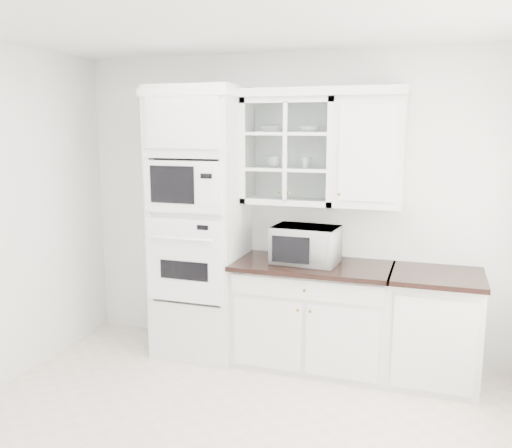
% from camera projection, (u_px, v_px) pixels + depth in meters
% --- Properties ---
extents(room_shell, '(4.00, 3.50, 2.70)m').
position_uv_depth(room_shell, '(241.00, 169.00, 3.57)').
color(room_shell, white).
rests_on(room_shell, ground).
extents(oven_column, '(0.76, 0.68, 2.40)m').
position_uv_depth(oven_column, '(200.00, 224.00, 4.83)').
color(oven_column, silver).
rests_on(oven_column, ground).
extents(base_cabinet_run, '(1.32, 0.67, 0.92)m').
position_uv_depth(base_cabinet_run, '(312.00, 314.00, 4.67)').
color(base_cabinet_run, silver).
rests_on(base_cabinet_run, ground).
extents(extra_base_cabinet, '(0.72, 0.67, 0.92)m').
position_uv_depth(extra_base_cabinet, '(434.00, 328.00, 4.36)').
color(extra_base_cabinet, silver).
rests_on(extra_base_cabinet, ground).
extents(upper_cabinet_glass, '(0.80, 0.33, 0.90)m').
position_uv_depth(upper_cabinet_glass, '(290.00, 151.00, 4.63)').
color(upper_cabinet_glass, silver).
rests_on(upper_cabinet_glass, room_shell).
extents(upper_cabinet_solid, '(0.55, 0.33, 0.90)m').
position_uv_depth(upper_cabinet_solid, '(370.00, 152.00, 4.42)').
color(upper_cabinet_solid, silver).
rests_on(upper_cabinet_solid, room_shell).
extents(crown_molding, '(2.14, 0.38, 0.07)m').
position_uv_depth(crown_molding, '(278.00, 93.00, 4.55)').
color(crown_molding, white).
rests_on(crown_molding, room_shell).
extents(countertop_microwave, '(0.57, 0.49, 0.31)m').
position_uv_depth(countertop_microwave, '(306.00, 244.00, 4.58)').
color(countertop_microwave, white).
rests_on(countertop_microwave, base_cabinet_run).
extents(bowl_a, '(0.26, 0.26, 0.05)m').
position_uv_depth(bowl_a, '(274.00, 129.00, 4.64)').
color(bowl_a, white).
rests_on(bowl_a, upper_cabinet_glass).
extents(bowl_b, '(0.19, 0.19, 0.05)m').
position_uv_depth(bowl_b, '(310.00, 129.00, 4.53)').
color(bowl_b, white).
rests_on(bowl_b, upper_cabinet_glass).
extents(cup_a, '(0.13, 0.13, 0.09)m').
position_uv_depth(cup_a, '(274.00, 162.00, 4.70)').
color(cup_a, white).
rests_on(cup_a, upper_cabinet_glass).
extents(cup_b, '(0.13, 0.13, 0.09)m').
position_uv_depth(cup_b, '(305.00, 162.00, 4.62)').
color(cup_b, white).
rests_on(cup_b, upper_cabinet_glass).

